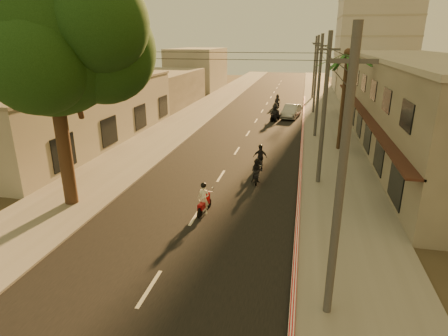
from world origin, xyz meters
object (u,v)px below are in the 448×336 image
at_px(palm_tree, 347,59).
at_px(scooter_mid_a, 257,172).
at_px(scooter_red, 204,200).
at_px(scooter_far_b, 275,113).
at_px(scooter_far_c, 277,101).
at_px(scooter_far_a, 274,114).
at_px(broadleaf_tree, 58,40).
at_px(parked_car, 291,111).
at_px(scooter_mid_b, 260,158).

xyz_separation_m(palm_tree, scooter_mid_a, (-5.56, -8.65, -6.43)).
relative_size(palm_tree, scooter_red, 4.72).
height_order(scooter_red, scooter_far_b, scooter_far_b).
relative_size(scooter_mid_a, scooter_far_c, 0.97).
distance_m(scooter_far_a, scooter_far_c, 9.11).
bearing_deg(scooter_far_b, scooter_red, -67.53).
relative_size(broadleaf_tree, scooter_far_c, 7.20).
height_order(scooter_mid_a, scooter_far_b, scooter_far_b).
distance_m(broadleaf_tree, scooter_far_c, 35.08).
bearing_deg(palm_tree, scooter_mid_a, -122.76).
relative_size(scooter_red, scooter_mid_a, 1.07).
bearing_deg(parked_car, scooter_far_b, -117.54).
bearing_deg(scooter_far_c, scooter_far_b, -109.13).
height_order(broadleaf_tree, scooter_far_a, broadleaf_tree).
distance_m(palm_tree, scooter_red, 16.86).
relative_size(scooter_mid_a, parked_car, 0.35).
height_order(broadleaf_tree, scooter_mid_a, broadleaf_tree).
distance_m(broadleaf_tree, scooter_mid_b, 14.24).
xyz_separation_m(scooter_red, scooter_far_a, (1.63, 23.86, 0.03)).
xyz_separation_m(scooter_red, scooter_far_b, (1.69, 23.96, 0.17)).
height_order(scooter_red, scooter_mid_b, scooter_mid_b).
bearing_deg(scooter_red, scooter_far_c, 95.47).
distance_m(broadleaf_tree, palm_tree, 20.18).
height_order(scooter_mid_a, parked_car, scooter_mid_a).
xyz_separation_m(scooter_mid_b, scooter_far_b, (-0.29, 16.25, 0.15)).
height_order(palm_tree, scooter_far_b, palm_tree).
bearing_deg(scooter_far_a, palm_tree, -76.78).
xyz_separation_m(scooter_far_a, parked_car, (1.73, 2.32, -0.05)).
relative_size(scooter_mid_a, scooter_far_b, 0.82).
bearing_deg(scooter_mid_b, scooter_far_a, 90.27).
bearing_deg(scooter_far_a, scooter_far_c, 75.06).
relative_size(scooter_far_b, scooter_far_c, 1.19).
distance_m(scooter_mid_b, scooter_far_b, 16.25).
bearing_deg(scooter_red, broadleaf_tree, -170.15).
bearing_deg(scooter_mid_a, scooter_far_a, 87.55).
xyz_separation_m(broadleaf_tree, scooter_mid_a, (9.05, 5.21, -7.75)).
xyz_separation_m(palm_tree, scooter_mid_b, (-5.68, -5.88, -6.38)).
bearing_deg(scooter_far_a, scooter_far_b, 40.11).
bearing_deg(scooter_red, palm_tree, 68.24).
distance_m(scooter_mid_b, scooter_far_a, 16.16).
xyz_separation_m(broadleaf_tree, scooter_far_c, (8.21, 33.23, -7.71)).
xyz_separation_m(scooter_far_a, scooter_far_b, (0.06, 0.09, 0.13)).
bearing_deg(scooter_red, scooter_far_a, 93.77).
distance_m(palm_tree, scooter_mid_b, 10.37).
distance_m(scooter_mid_b, scooter_far_c, 25.26).
bearing_deg(parked_car, scooter_red, -87.97).
distance_m(scooter_red, scooter_far_c, 32.99).
bearing_deg(parked_car, scooter_mid_b, -84.93).
bearing_deg(scooter_far_b, scooter_mid_b, -62.48).
xyz_separation_m(scooter_red, parked_car, (3.35, 26.18, -0.01)).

